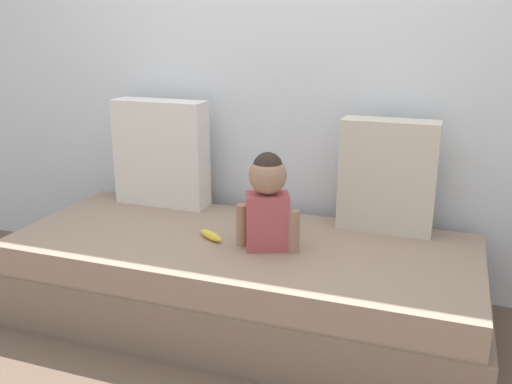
% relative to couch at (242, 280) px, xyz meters
% --- Properties ---
extents(ground_plane, '(12.00, 12.00, 0.00)m').
position_rel_couch_xyz_m(ground_plane, '(0.00, 0.00, -0.20)').
color(ground_plane, brown).
extents(back_wall, '(5.48, 0.10, 2.20)m').
position_rel_couch_xyz_m(back_wall, '(0.00, 0.61, 0.90)').
color(back_wall, silver).
rests_on(back_wall, ground).
extents(couch, '(2.28, 0.96, 0.42)m').
position_rel_couch_xyz_m(couch, '(0.00, 0.00, 0.00)').
color(couch, '#826C5B').
rests_on(couch, ground).
extents(throw_pillow_left, '(0.53, 0.16, 0.59)m').
position_rel_couch_xyz_m(throw_pillow_left, '(-0.63, 0.38, 0.51)').
color(throw_pillow_left, silver).
rests_on(throw_pillow_left, couch).
extents(throw_pillow_right, '(0.47, 0.16, 0.56)m').
position_rel_couch_xyz_m(throw_pillow_right, '(0.63, 0.38, 0.49)').
color(throw_pillow_right, beige).
rests_on(throw_pillow_right, couch).
extents(toddler, '(0.31, 0.19, 0.46)m').
position_rel_couch_xyz_m(toddler, '(0.15, -0.05, 0.46)').
color(toddler, '#B24C51').
rests_on(toddler, couch).
extents(banana, '(0.17, 0.13, 0.04)m').
position_rel_couch_xyz_m(banana, '(-0.14, -0.04, 0.23)').
color(banana, yellow).
rests_on(banana, couch).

